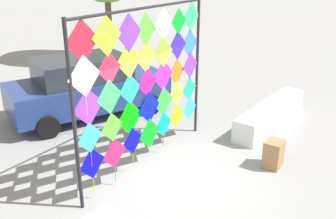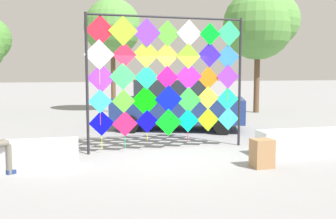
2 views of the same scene
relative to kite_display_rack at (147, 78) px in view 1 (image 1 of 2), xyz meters
The scene contains 5 objects.
ground 2.24m from the kite_display_rack, 97.91° to the right, with size 120.00×120.00×0.00m, color gray.
plaza_ledge_right 4.40m from the kite_display_rack, 19.21° to the right, with size 3.50×0.61×0.62m, color silver.
kite_display_rack is the anchor object (origin of this frame).
parked_car 3.75m from the kite_display_rack, 70.72° to the left, with size 5.00×3.43×1.79m.
cardboard_box_large 3.33m from the kite_display_rack, 55.79° to the right, with size 0.45×0.37×0.63m, color #9E754C.
Camera 1 is at (-5.67, -4.15, 4.35)m, focal length 40.07 mm.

